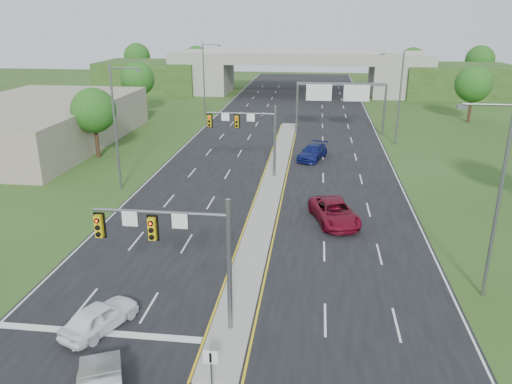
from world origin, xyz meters
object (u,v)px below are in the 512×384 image
Objects in this scene: signal_mast_far at (251,129)px; car_far_b at (313,152)px; keep_right_sign at (211,365)px; car_white at (100,316)px; car_far_a at (334,212)px; sign_gantry at (340,94)px; signal_mast_near at (181,243)px; overpass at (299,76)px.

car_far_b is (5.81, 7.14, -3.93)m from signal_mast_far.
keep_right_sign is at bearing -77.95° from car_far_b.
keep_right_sign is 7.56m from car_white.
car_far_a is (5.46, 19.06, -0.67)m from keep_right_sign.
keep_right_sign is at bearing 172.34° from car_white.
car_white is at bearing -106.08° from sign_gantry.
signal_mast_far reaches higher than car_white.
signal_mast_near is 0.09× the size of overpass.
overpass is (0.00, 84.53, 2.04)m from keep_right_sign.
car_far_a is at bearing -105.02° from car_white.
signal_mast_near is at bearing -82.66° from car_far_b.
signal_mast_near and signal_mast_far have the same top height.
signal_mast_far reaches higher than sign_gantry.
signal_mast_near is 1.00× the size of signal_mast_far.
sign_gantry is 47.68m from car_white.
signal_mast_far is 1.32× the size of car_far_b.
keep_right_sign is at bearing -121.99° from car_far_a.
keep_right_sign is 0.37× the size of car_far_a.
car_far_a is at bearing 62.15° from signal_mast_near.
sign_gantry is at bearing 65.89° from signal_mast_far.
signal_mast_far is at bearing 94.39° from keep_right_sign.
signal_mast_far is at bearing -114.11° from sign_gantry.
signal_mast_near is 5.94m from keep_right_sign.
car_white is 19.33m from car_far_a.
car_white is (-13.15, -45.61, -4.50)m from sign_gantry.
keep_right_sign is 36.77m from car_far_b.
signal_mast_near is 3.18× the size of keep_right_sign.
car_far_b is at bearing 80.20° from car_far_a.
car_white is (-6.47, -80.69, -2.81)m from overpass.
overpass is at bearing -71.54° from car_white.
sign_gantry is at bearing 82.30° from keep_right_sign.
car_white is at bearing -99.32° from signal_mast_far.
sign_gantry is (8.95, 44.99, 0.51)m from signal_mast_near.
keep_right_sign is 0.41× the size of car_far_b.
car_white is 34.25m from car_far_b.
overpass is at bearing 111.81° from car_far_b.
keep_right_sign is at bearing -97.70° from sign_gantry.
car_far_b is at bearing -83.95° from car_white.
signal_mast_near is 45.88m from sign_gantry.
signal_mast_near reaches higher than car_far_b.
car_far_b is at bearing 50.87° from signal_mast_far.
sign_gantry reaches higher than car_far_a.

